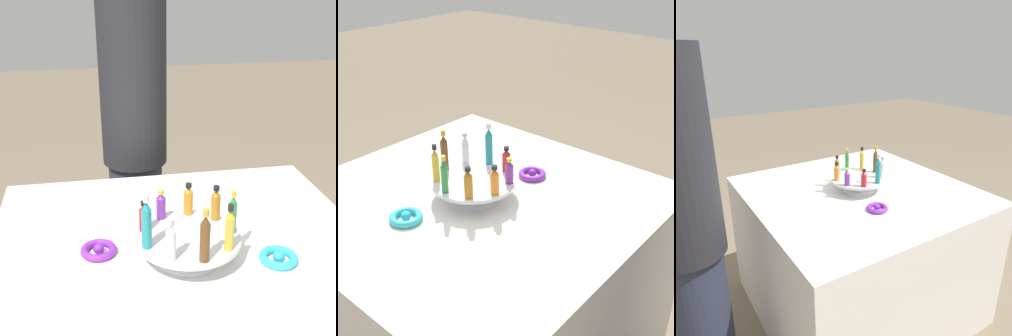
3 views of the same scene
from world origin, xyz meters
The scene contains 13 objects.
display_stand centered at (0.00, 0.00, 0.76)m, with size 0.28×0.28×0.07m.
bottle_amber centered at (0.07, -0.09, 0.83)m, with size 0.03×0.03×0.10m.
bottle_orange centered at (0.11, -0.03, 0.83)m, with size 0.03×0.03×0.09m.
bottle_purple centered at (0.10, 0.05, 0.82)m, with size 0.03×0.03×0.09m.
bottle_red centered at (0.05, 0.11, 0.82)m, with size 0.03×0.03×0.09m.
bottle_teal centered at (-0.03, 0.11, 0.85)m, with size 0.03×0.03×0.15m.
bottle_clear centered at (-0.10, 0.06, 0.84)m, with size 0.03×0.03×0.11m.
bottle_brown centered at (-0.12, -0.01, 0.85)m, with size 0.02×0.02×0.14m.
bottle_gold centered at (-0.08, -0.09, 0.84)m, with size 0.02×0.02×0.13m.
bottle_green centered at (-0.01, -0.12, 0.84)m, with size 0.02×0.02×0.12m.
ribbon_bow_purple centered at (0.06, 0.23, 0.73)m, with size 0.10×0.10×0.03m.
ribbon_bow_teal centered at (-0.06, -0.23, 0.73)m, with size 0.10×0.10×0.03m.
person_figure centered at (0.82, 0.05, 0.80)m, with size 0.27×0.27×1.58m.
Camera 1 is at (-1.02, 0.23, 1.44)m, focal length 50.00 mm.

